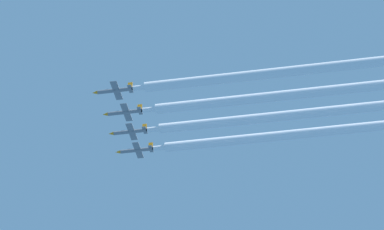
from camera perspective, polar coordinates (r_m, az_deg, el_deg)
name	(u,v)px	position (r m, az deg, el deg)	size (l,w,h in m)	color
jet_far_left	(114,91)	(244.61, -4.53, 1.41)	(7.26, 10.57, 2.54)	slate
jet_inner_left	(124,112)	(250.75, -3.96, 0.15)	(7.26, 10.57, 2.54)	slate
jet_center	(129,132)	(258.01, -3.65, -0.97)	(7.26, 10.57, 2.54)	slate
jet_inner_right	(135,150)	(264.36, -3.28, -2.04)	(7.26, 10.57, 2.54)	slate
smoke_trail_far_left	(294,71)	(239.27, 5.89, 2.54)	(2.50, 79.28, 2.50)	white
smoke_trail_inner_left	(320,92)	(245.57, 7.39, 1.35)	(2.50, 89.50, 2.50)	white
smoke_trail_center	(311,113)	(252.88, 6.84, 0.11)	(2.50, 84.79, 2.50)	white
smoke_trail_inner_right	(313,132)	(259.35, 6.96, -1.00)	(2.50, 84.75, 2.50)	white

